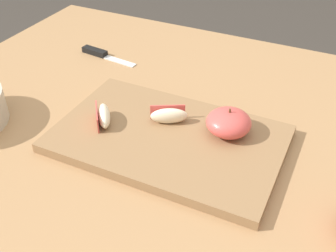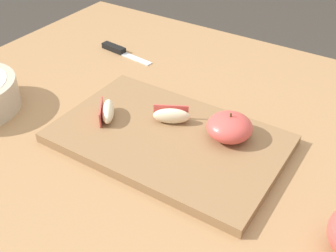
{
  "view_description": "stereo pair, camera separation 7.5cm",
  "coord_description": "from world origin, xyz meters",
  "px_view_note": "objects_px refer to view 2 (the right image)",
  "views": [
    {
      "loc": [
        0.28,
        -0.63,
        1.25
      ],
      "look_at": [
        0.01,
        -0.08,
        0.8
      ],
      "focal_mm": 44.43,
      "sensor_mm": 36.0,
      "label": 1
    },
    {
      "loc": [
        0.34,
        -0.59,
        1.25
      ],
      "look_at": [
        0.01,
        -0.08,
        0.8
      ],
      "focal_mm": 44.43,
      "sensor_mm": 36.0,
      "label": 2
    }
  ],
  "objects_px": {
    "apple_half_skin_up": "(229,127)",
    "apple_wedge_left": "(107,111)",
    "cutting_board": "(168,139)",
    "apple_wedge_right": "(171,115)",
    "paring_knife": "(118,50)"
  },
  "relations": [
    {
      "from": "apple_half_skin_up",
      "to": "apple_wedge_left",
      "type": "distance_m",
      "value": 0.24
    },
    {
      "from": "apple_wedge_right",
      "to": "paring_knife",
      "type": "xyz_separation_m",
      "value": [
        -0.3,
        0.21,
        -0.03
      ]
    },
    {
      "from": "apple_wedge_right",
      "to": "paring_knife",
      "type": "relative_size",
      "value": 0.45
    },
    {
      "from": "apple_half_skin_up",
      "to": "paring_knife",
      "type": "height_order",
      "value": "apple_half_skin_up"
    },
    {
      "from": "cutting_board",
      "to": "paring_knife",
      "type": "xyz_separation_m",
      "value": [
        -0.31,
        0.25,
        -0.0
      ]
    },
    {
      "from": "cutting_board",
      "to": "apple_wedge_left",
      "type": "height_order",
      "value": "apple_wedge_left"
    },
    {
      "from": "cutting_board",
      "to": "apple_wedge_left",
      "type": "bearing_deg",
      "value": -171.9
    },
    {
      "from": "cutting_board",
      "to": "apple_wedge_right",
      "type": "distance_m",
      "value": 0.05
    },
    {
      "from": "cutting_board",
      "to": "apple_half_skin_up",
      "type": "relative_size",
      "value": 5.01
    },
    {
      "from": "cutting_board",
      "to": "apple_half_skin_up",
      "type": "bearing_deg",
      "value": 29.11
    },
    {
      "from": "apple_wedge_left",
      "to": "apple_wedge_right",
      "type": "bearing_deg",
      "value": 26.51
    },
    {
      "from": "apple_wedge_left",
      "to": "paring_knife",
      "type": "xyz_separation_m",
      "value": [
        -0.19,
        0.26,
        -0.03
      ]
    },
    {
      "from": "apple_wedge_right",
      "to": "apple_wedge_left",
      "type": "bearing_deg",
      "value": -153.49
    },
    {
      "from": "apple_half_skin_up",
      "to": "cutting_board",
      "type": "bearing_deg",
      "value": -150.89
    },
    {
      "from": "apple_half_skin_up",
      "to": "apple_wedge_left",
      "type": "relative_size",
      "value": 1.18
    }
  ]
}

